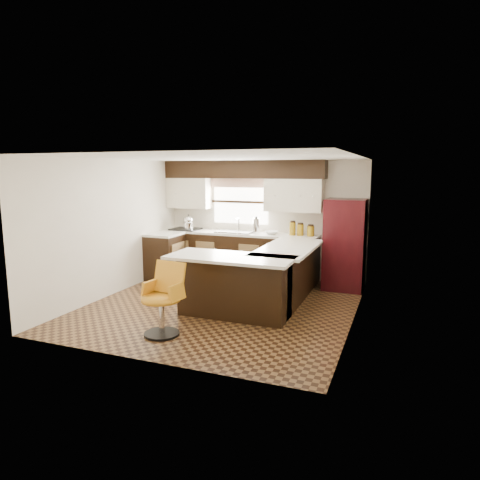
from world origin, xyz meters
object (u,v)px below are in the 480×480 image
at_px(peninsula_return, 234,287).
at_px(refrigerator, 345,244).
at_px(bar_chair, 161,300).
at_px(peninsula_long, 285,276).

bearing_deg(peninsula_return, refrigerator, 58.18).
height_order(peninsula_return, refrigerator, refrigerator).
distance_m(refrigerator, bar_chair, 3.82).
height_order(peninsula_long, peninsula_return, same).
distance_m(peninsula_long, refrigerator, 1.50).
bearing_deg(bar_chair, peninsula_return, 67.58).
bearing_deg(refrigerator, bar_chair, -121.17).
bearing_deg(peninsula_return, bar_chair, -119.84).
relative_size(peninsula_return, refrigerator, 0.98).
height_order(peninsula_long, bar_chair, bar_chair).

